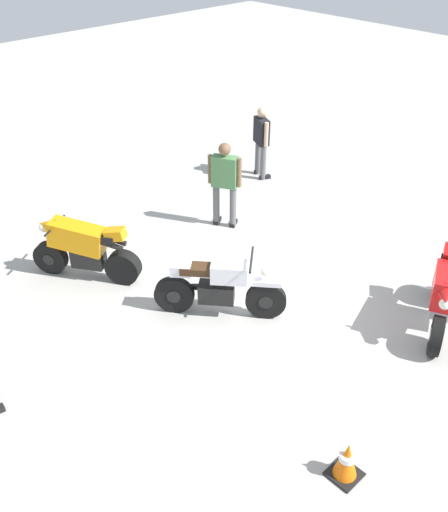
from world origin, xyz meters
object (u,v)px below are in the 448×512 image
at_px(motorcycle_red_sportbike, 443,294).
at_px(motorcycle_orange_sportbike, 84,248).
at_px(person_in_green_shirt, 225,180).
at_px(traffic_cone, 347,460).
at_px(motorcycle_silver_cruiser, 219,287).
at_px(person_in_black_shirt, 261,138).

height_order(motorcycle_red_sportbike, motorcycle_orange_sportbike, same).
xyz_separation_m(person_in_green_shirt, traffic_cone, (2.97, 5.18, -0.75)).
distance_m(motorcycle_silver_cruiser, motorcycle_orange_sportbike, 2.52).
bearing_deg(person_in_green_shirt, person_in_black_shirt, -2.86).
bearing_deg(person_in_black_shirt, traffic_cone, -105.02).
bearing_deg(motorcycle_red_sportbike, traffic_cone, -13.65).
xyz_separation_m(motorcycle_orange_sportbike, person_in_green_shirt, (-2.98, 0.33, 0.41)).
relative_size(motorcycle_silver_cruiser, motorcycle_orange_sportbike, 0.96).
height_order(motorcycle_red_sportbike, traffic_cone, motorcycle_red_sportbike).
distance_m(motorcycle_orange_sportbike, person_in_green_shirt, 3.02).
relative_size(person_in_black_shirt, traffic_cone, 3.12).
xyz_separation_m(motorcycle_silver_cruiser, person_in_green_shirt, (-2.00, -1.99, 0.49)).
xyz_separation_m(motorcycle_silver_cruiser, motorcycle_orange_sportbike, (0.98, -2.33, 0.07)).
bearing_deg(person_in_green_shirt, motorcycle_orange_sportbike, 143.99).
bearing_deg(motorcycle_silver_cruiser, traffic_cone, -57.73).
xyz_separation_m(motorcycle_silver_cruiser, motorcycle_red_sportbike, (-2.28, 2.52, 0.07)).
height_order(person_in_black_shirt, traffic_cone, person_in_black_shirt).
xyz_separation_m(motorcycle_orange_sportbike, person_in_black_shirt, (-5.16, -0.76, 0.34)).
xyz_separation_m(motorcycle_silver_cruiser, traffic_cone, (0.97, 3.19, -0.26)).
bearing_deg(traffic_cone, person_in_black_shirt, -129.36).
distance_m(motorcycle_orange_sportbike, person_in_black_shirt, 5.22).
bearing_deg(person_in_green_shirt, motorcycle_red_sportbike, -116.09).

